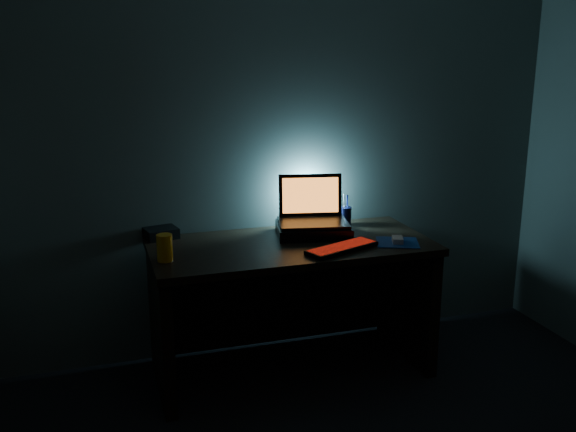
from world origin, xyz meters
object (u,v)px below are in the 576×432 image
Objects in this scene: keyboard at (342,248)px; laptop at (312,212)px; juice_glass at (165,248)px; router at (161,233)px; mouse at (398,240)px; pen_cup at (345,216)px.

laptop is at bearing 73.90° from keyboard.
keyboard is at bearing -6.70° from juice_glass.
router is at bearing -177.86° from laptop.
laptop is at bearing -21.71° from router.
mouse reaches higher than keyboard.
juice_glass is (-0.85, -0.26, -0.05)m from laptop.
router is at bearing -179.55° from mouse.
juice_glass is at bearing -151.57° from laptop.
mouse is 0.86× the size of pen_cup.
laptop reaches higher than mouse.
mouse is 0.44m from pen_cup.
juice_glass is at bearing 151.56° from keyboard.
keyboard is 0.33m from mouse.
pen_cup reaches higher than router.
mouse is 1.29m from router.
laptop is 0.51m from mouse.
laptop is at bearing 160.03° from mouse.
mouse is at bearing -33.58° from router.
laptop is 0.89m from juice_glass.
juice_glass is 0.68× the size of router.
pen_cup reaches higher than keyboard.
mouse is at bearing -16.34° from keyboard.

